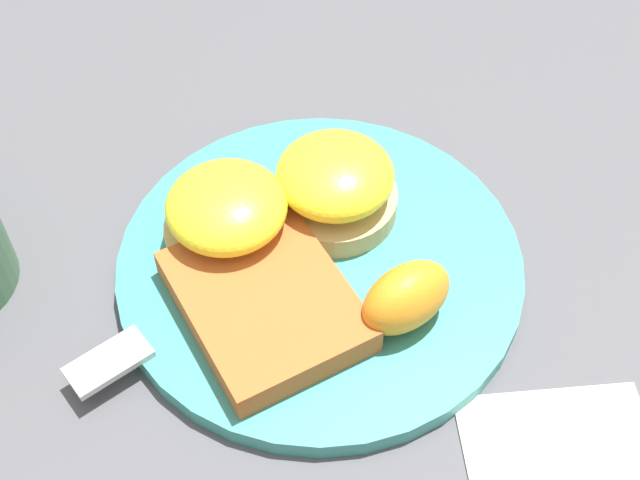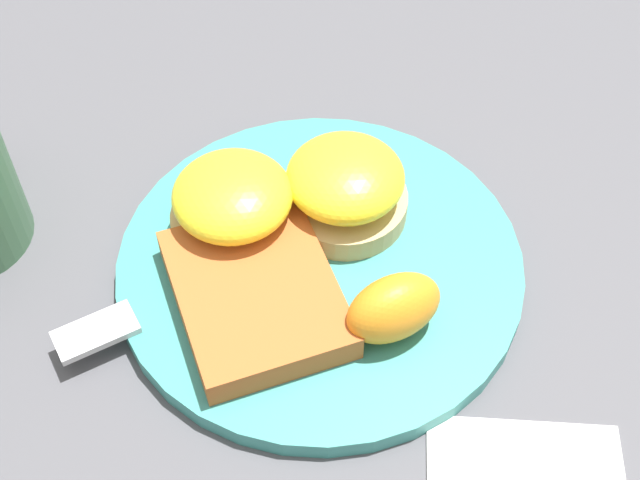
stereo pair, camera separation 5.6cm
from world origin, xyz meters
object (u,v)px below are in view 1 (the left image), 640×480
sandwich_benedict_left (335,185)px  orange_wedge (406,298)px  fork (220,294)px  sandwich_benedict_right (228,216)px  hashbrown_patty (265,301)px

sandwich_benedict_left → orange_wedge: 0.10m
fork → sandwich_benedict_left: bearing=-56.4°
sandwich_benedict_right → fork: 0.05m
hashbrown_patty → orange_wedge: size_ratio=1.99×
sandwich_benedict_left → sandwich_benedict_right: 0.07m
hashbrown_patty → fork: bearing=58.9°
fork → hashbrown_patty: bearing=-121.1°
hashbrown_patty → orange_wedge: bearing=-105.1°
sandwich_benedict_left → hashbrown_patty: 0.09m
orange_wedge → hashbrown_patty: bearing=74.9°
hashbrown_patty → fork: (0.02, 0.03, -0.01)m
hashbrown_patty → fork: hashbrown_patty is taller
hashbrown_patty → orange_wedge: (-0.02, -0.08, 0.01)m
sandwich_benedict_left → hashbrown_patty: sandwich_benedict_left is taller
hashbrown_patty → fork: size_ratio=0.53×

